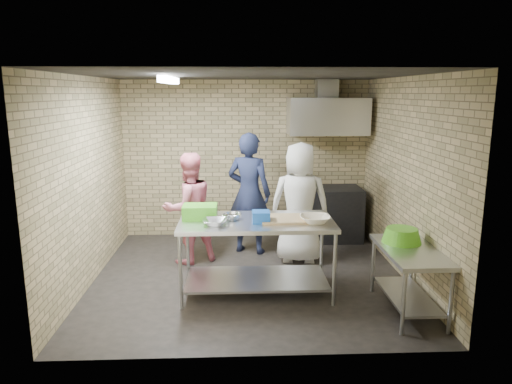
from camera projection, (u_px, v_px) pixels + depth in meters
floor at (249, 276)px, 6.47m from camera, size 4.20×4.20×0.00m
ceiling at (249, 75)px, 5.91m from camera, size 4.20×4.20×0.00m
back_wall at (246, 159)px, 8.15m from camera, size 4.20×0.06×2.70m
front_wall at (255, 221)px, 4.24m from camera, size 4.20×0.06×2.70m
left_wall at (88, 182)px, 6.10m from camera, size 0.06×4.00×2.70m
right_wall at (406, 179)px, 6.28m from camera, size 0.06×4.00×2.70m
prep_table at (256, 257)px, 5.87m from camera, size 1.90×0.95×0.95m
side_counter at (408, 280)px, 5.40m from camera, size 0.60×1.20×0.75m
stove at (325, 214)px, 8.05m from camera, size 1.20×0.70×0.90m
range_hood at (328, 116)px, 7.75m from camera, size 1.30×0.60×0.60m
hood_duct at (327, 89)px, 7.81m from camera, size 0.35×0.30×0.30m
wall_shelf at (343, 126)px, 7.99m from camera, size 0.80×0.20×0.04m
fluorescent_fixture at (169, 80)px, 5.88m from camera, size 0.10×1.25×0.08m
green_crate at (200, 212)px, 5.84m from camera, size 0.42×0.32×0.17m
blue_tub at (261, 217)px, 5.66m from camera, size 0.21×0.21×0.14m
cutting_board at (285, 219)px, 5.76m from camera, size 0.58×0.44×0.03m
mixing_bowl_a at (215, 222)px, 5.55m from camera, size 0.30×0.30×0.07m
mixing_bowl_b at (232, 217)px, 5.80m from camera, size 0.23×0.23×0.07m
ceramic_bowl at (315, 219)px, 5.65m from camera, size 0.37×0.37×0.09m
green_basin at (402, 235)px, 5.54m from camera, size 0.46×0.46×0.17m
bottle_red at (328, 120)px, 7.96m from camera, size 0.07×0.07×0.18m
bottle_green at (351, 121)px, 7.98m from camera, size 0.06×0.06×0.15m
man_navy at (249, 193)px, 7.30m from camera, size 0.81×0.67×1.90m
woman_pink at (189, 208)px, 6.89m from camera, size 1.00×0.94×1.64m
woman_white at (300, 203)px, 6.90m from camera, size 0.95×0.69×1.79m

